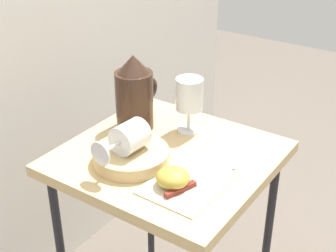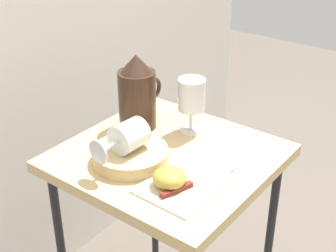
# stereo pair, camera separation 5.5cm
# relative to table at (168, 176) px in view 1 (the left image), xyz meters

# --- Properties ---
(table) EXTENTS (0.50, 0.52, 0.69)m
(table) POSITION_rel_table_xyz_m (0.00, 0.00, 0.00)
(table) COLOR tan
(table) RESTS_ON ground_plane
(linen_napkin) EXTENTS (0.21, 0.17, 0.00)m
(linen_napkin) POSITION_rel_table_xyz_m (-0.09, -0.12, 0.07)
(linen_napkin) COLOR beige
(linen_napkin) RESTS_ON table
(basket_tray) EXTENTS (0.19, 0.19, 0.03)m
(basket_tray) POSITION_rel_table_xyz_m (-0.09, 0.05, 0.09)
(basket_tray) COLOR tan
(basket_tray) RESTS_ON table
(pitcher) EXTENTS (0.16, 0.11, 0.22)m
(pitcher) POSITION_rel_table_xyz_m (0.07, 0.16, 0.16)
(pitcher) COLOR #382319
(pitcher) RESTS_ON table
(wine_glass_upright) EXTENTS (0.08, 0.08, 0.16)m
(wine_glass_upright) POSITION_rel_table_xyz_m (0.13, 0.02, 0.18)
(wine_glass_upright) COLOR silver
(wine_glass_upright) RESTS_ON table
(wine_glass_tipped_near) EXTENTS (0.15, 0.08, 0.08)m
(wine_glass_tipped_near) POSITION_rel_table_xyz_m (-0.09, 0.05, 0.14)
(wine_glass_tipped_near) COLOR silver
(wine_glass_tipped_near) RESTS_ON basket_tray
(apple_half_left) EXTENTS (0.08, 0.08, 0.04)m
(apple_half_left) POSITION_rel_table_xyz_m (-0.12, -0.09, 0.10)
(apple_half_left) COLOR #B29938
(apple_half_left) RESTS_ON linen_napkin
(knife) EXTENTS (0.21, 0.08, 0.01)m
(knife) POSITION_rel_table_xyz_m (-0.10, -0.13, 0.08)
(knife) COLOR silver
(knife) RESTS_ON linen_napkin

